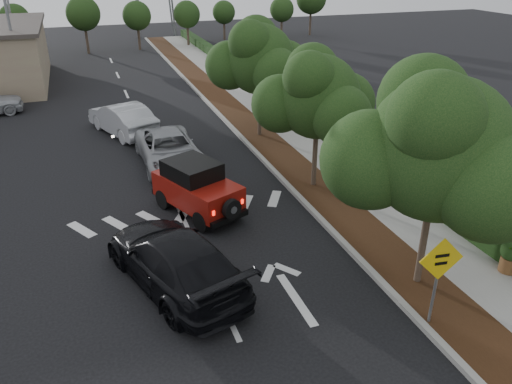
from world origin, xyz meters
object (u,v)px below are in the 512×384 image
silver_suv_ahead (169,150)px  black_suv_oncoming (175,260)px  red_jeep (194,187)px  speed_hump_sign (439,270)px

silver_suv_ahead → black_suv_oncoming: 9.03m
red_jeep → black_suv_oncoming: size_ratio=0.70×
silver_suv_ahead → black_suv_oncoming: size_ratio=0.94×
red_jeep → black_suv_oncoming: 4.50m
black_suv_oncoming → red_jeep: bearing=-128.0°
silver_suv_ahead → black_suv_oncoming: (-1.50, -8.90, 0.08)m
silver_suv_ahead → black_suv_oncoming: black_suv_oncoming is taller
silver_suv_ahead → speed_hump_sign: (4.30, -12.87, 0.99)m
speed_hump_sign → red_jeep: bearing=123.8°
red_jeep → silver_suv_ahead: 4.69m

